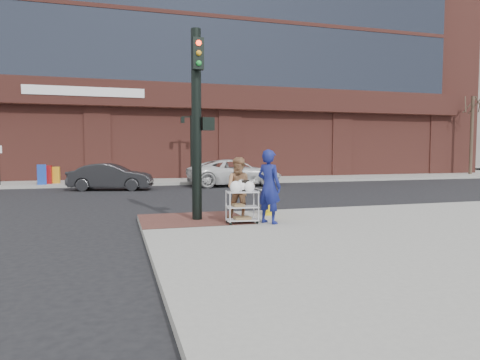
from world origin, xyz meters
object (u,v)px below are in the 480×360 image
object	(u,v)px
utility_cart	(242,204)
minivan_white	(235,173)
pedestrian_tan	(240,188)
sedan_dark	(111,177)
woman_blue	(269,187)
lamp_post	(192,140)
traffic_signal_pole	(198,119)
fire_hydrant	(268,198)

from	to	relation	value
utility_cart	minivan_white	bearing A→B (deg)	75.23
pedestrian_tan	minivan_white	xyz separation A→B (m)	(3.26, 12.23, -0.24)
utility_cart	sedan_dark	bearing A→B (deg)	105.26
woman_blue	sedan_dark	xyz separation A→B (m)	(-3.95, 12.20, -0.42)
woman_blue	sedan_dark	distance (m)	12.83
sedan_dark	utility_cart	size ratio (longest dim) A/B	3.69
woman_blue	pedestrian_tan	xyz separation A→B (m)	(-0.53, 0.79, -0.10)
utility_cart	lamp_post	bearing A→B (deg)	84.63
traffic_signal_pole	sedan_dark	size ratio (longest dim) A/B	1.23
traffic_signal_pole	pedestrian_tan	size ratio (longest dim) A/B	3.00
pedestrian_tan	utility_cart	world-z (taller)	pedestrian_tan
woman_blue	utility_cart	bearing A→B (deg)	43.94
sedan_dark	traffic_signal_pole	bearing A→B (deg)	-154.89
pedestrian_tan	fire_hydrant	xyz separation A→B (m)	(0.99, 0.54, -0.34)
traffic_signal_pole	fire_hydrant	world-z (taller)	traffic_signal_pole
woman_blue	utility_cart	size ratio (longest dim) A/B	1.70
utility_cart	fire_hydrant	size ratio (longest dim) A/B	1.13
sedan_dark	minivan_white	xyz separation A→B (m)	(6.68, 0.83, 0.07)
traffic_signal_pole	pedestrian_tan	distance (m)	2.16
minivan_white	sedan_dark	bearing A→B (deg)	94.58
pedestrian_tan	minivan_white	world-z (taller)	pedestrian_tan
lamp_post	traffic_signal_pole	distance (m)	15.43
lamp_post	pedestrian_tan	distance (m)	15.61
utility_cart	traffic_signal_pole	bearing A→B (deg)	137.53
lamp_post	fire_hydrant	world-z (taller)	lamp_post
lamp_post	minivan_white	bearing A→B (deg)	-59.85
traffic_signal_pole	utility_cart	size ratio (longest dim) A/B	4.53
pedestrian_tan	utility_cart	xyz separation A→B (m)	(-0.14, -0.64, -0.33)
traffic_signal_pole	fire_hydrant	xyz separation A→B (m)	(2.09, 0.30, -2.18)
traffic_signal_pole	utility_cart	world-z (taller)	traffic_signal_pole
lamp_post	woman_blue	distance (m)	16.35
woman_blue	fire_hydrant	size ratio (longest dim) A/B	1.92
woman_blue	fire_hydrant	bearing A→B (deg)	-52.30
traffic_signal_pole	woman_blue	xyz separation A→B (m)	(1.63, -1.03, -1.74)
minivan_white	pedestrian_tan	bearing A→B (deg)	162.61
traffic_signal_pole	minivan_white	world-z (taller)	traffic_signal_pole
pedestrian_tan	sedan_dark	xyz separation A→B (m)	(-3.42, 11.40, -0.31)
lamp_post	traffic_signal_pole	world-z (taller)	traffic_signal_pole
lamp_post	woman_blue	bearing A→B (deg)	-93.00
woman_blue	pedestrian_tan	size ratio (longest dim) A/B	1.12
lamp_post	minivan_white	world-z (taller)	lamp_post
woman_blue	traffic_signal_pole	bearing A→B (deg)	24.33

